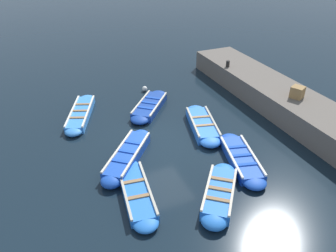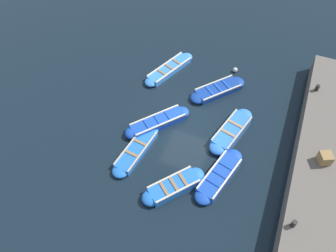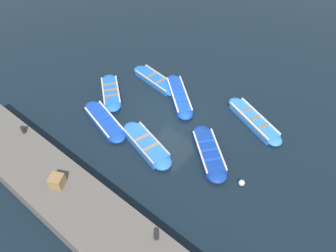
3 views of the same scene
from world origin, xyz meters
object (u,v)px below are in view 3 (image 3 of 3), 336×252
boat_outer_left (104,121)px  boat_bow_out (156,80)px  boat_inner_gap (209,152)px  boat_mid_row (111,92)px  wooden_crate (57,181)px  bollard_north (23,130)px  boat_end_of_row (254,120)px  boat_near_quay (179,96)px  buoy_orange_near (242,183)px  bollard_mid_north (156,236)px  boat_far_corner (146,145)px

boat_outer_left → boat_bow_out: boat_outer_left is taller
boat_inner_gap → boat_mid_row: 6.74m
boat_inner_gap → wooden_crate: bearing=-30.4°
boat_mid_row → bollard_north: bollard_north is taller
boat_end_of_row → boat_mid_row: bearing=-66.6°
boat_mid_row → wooden_crate: wooden_crate is taller
boat_inner_gap → boat_mid_row: boat_mid_row is taller
boat_inner_gap → boat_bow_out: (-2.56, -5.53, -0.03)m
boat_near_quay → bollard_north: bearing=-25.3°
boat_near_quay → buoy_orange_near: boat_near_quay is taller
boat_bow_out → bollard_mid_north: (7.64, 6.62, 1.10)m
boat_bow_out → bollard_north: 7.86m
buoy_orange_near → bollard_north: bearing=-63.2°
boat_outer_left → wooden_crate: 4.76m
boat_mid_row → wooden_crate: 6.90m
boat_near_quay → boat_mid_row: 3.86m
boat_near_quay → boat_end_of_row: 4.28m
boat_inner_gap → boat_end_of_row: 3.32m
boat_outer_left → bollard_mid_north: 7.39m
boat_far_corner → wooden_crate: wooden_crate is taller
boat_far_corner → boat_end_of_row: bearing=146.0°
boat_inner_gap → buoy_orange_near: 2.13m
boat_end_of_row → boat_bow_out: bearing=-83.5°
boat_inner_gap → boat_near_quay: 4.20m
boat_near_quay → boat_outer_left: (3.94, -1.85, -0.04)m
boat_inner_gap → boat_near_quay: bearing=-122.3°
boat_near_quay → bollard_north: size_ratio=9.69×
boat_far_corner → buoy_orange_near: bearing=102.5°
boat_outer_left → bollard_north: size_ratio=10.38×
boat_mid_row → bollard_north: size_ratio=8.63×
boat_bow_out → buoy_orange_near: bearing=68.2°
bollard_mid_north → boat_inner_gap: bearing=-167.9°
boat_bow_out → buoy_orange_near: size_ratio=12.69×
boat_bow_out → buoy_orange_near: (3.05, 7.61, -0.00)m
bollard_mid_north → boat_far_corner: bearing=-133.7°
boat_near_quay → bollard_mid_north: (7.32, 4.64, 1.04)m
boat_bow_out → wooden_crate: size_ratio=6.98×
boat_mid_row → bollard_mid_north: bearing=56.6°
boat_far_corner → bollard_mid_north: bearing=46.3°
wooden_crate → buoy_orange_near: (-5.40, 5.53, -1.19)m
boat_end_of_row → buoy_orange_near: boat_end_of_row is taller
boat_far_corner → boat_near_quay: bearing=-166.1°
boat_inner_gap → boat_end_of_row: bearing=169.5°
boat_inner_gap → wooden_crate: size_ratio=6.30×
boat_near_quay → boat_outer_left: bearing=-25.1°
boat_far_corner → boat_bow_out: boat_far_corner is taller
boat_bow_out → bollard_mid_north: 10.17m
boat_near_quay → bollard_north: 8.16m
boat_far_corner → buoy_orange_near: 4.81m
bollard_mid_north → boat_near_quay: bearing=-147.6°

